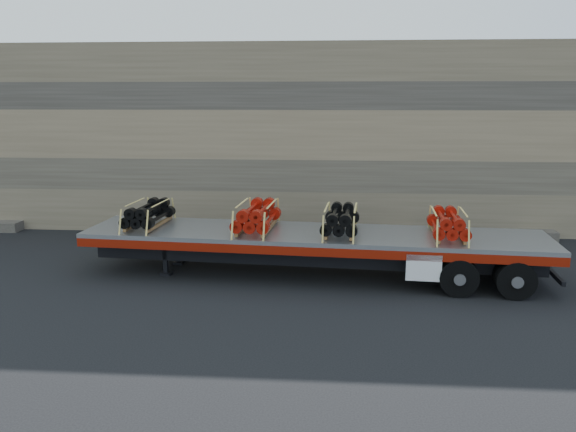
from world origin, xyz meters
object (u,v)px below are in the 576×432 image
Objects in this scene: bundle_midrear at (341,221)px; bundle_rear at (448,225)px; bundle_midfront at (257,217)px; bundle_front at (148,215)px; trailer at (313,254)px.

bundle_midrear is 2.94m from bundle_rear.
bundle_rear is (5.33, -0.41, -0.04)m from bundle_midfront.
bundle_midfront reaches higher than bundle_rear.
bundle_midrear is at bearing 0.00° from bundle_front.
bundle_midrear is (0.78, -0.06, 1.00)m from trailer.
bundle_front is at bearing 180.00° from bundle_midrear.
bundle_midrear reaches higher than bundle_rear.
trailer is at bearing 180.00° from bundle_midrear.
bundle_front is (-4.90, 0.38, 1.00)m from trailer.
trailer is 6.75× the size of bundle_front.
bundle_midrear is (5.68, -0.44, 0.01)m from bundle_front.
bundle_midfront is 1.10× the size of bundle_rear.
bundle_midrear is at bearing -0.00° from trailer.
trailer is 3.85m from bundle_rear.
bundle_midfront is at bearing -180.00° from bundle_midrear.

